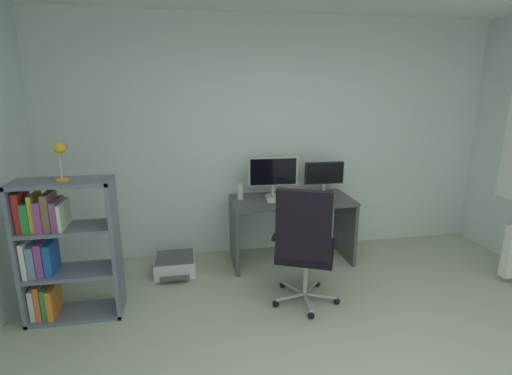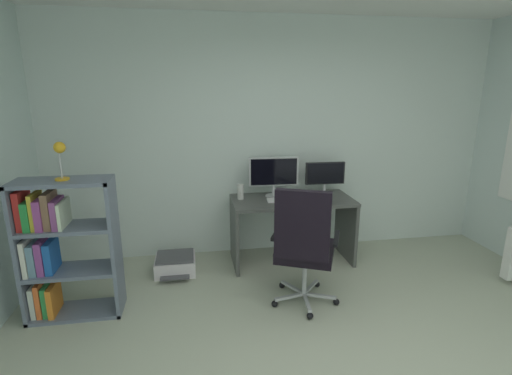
{
  "view_description": "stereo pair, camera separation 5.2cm",
  "coord_description": "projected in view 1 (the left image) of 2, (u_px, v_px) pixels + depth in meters",
  "views": [
    {
      "loc": [
        -1.01,
        -1.93,
        1.95
      ],
      "look_at": [
        -0.35,
        1.74,
        0.97
      ],
      "focal_mm": 26.95,
      "sensor_mm": 36.0,
      "label": 1
    },
    {
      "loc": [
        -0.96,
        -1.94,
        1.95
      ],
      "look_at": [
        -0.35,
        1.74,
        0.97
      ],
      "focal_mm": 26.95,
      "sensor_mm": 36.0,
      "label": 2
    }
  ],
  "objects": [
    {
      "name": "wall_back",
      "position": [
        274.0,
        138.0,
        4.52
      ],
      "size": [
        5.22,
        0.1,
        2.72
      ],
      "primitive_type": "cube",
      "color": "silver",
      "rests_on": "ground"
    },
    {
      "name": "desk",
      "position": [
        291.0,
        216.0,
        4.33
      ],
      "size": [
        1.34,
        0.64,
        0.74
      ],
      "color": "#494B48",
      "rests_on": "ground"
    },
    {
      "name": "monitor_main",
      "position": [
        273.0,
        173.0,
        4.3
      ],
      "size": [
        0.56,
        0.18,
        0.45
      ],
      "color": "#B2B5B7",
      "rests_on": "desk"
    },
    {
      "name": "monitor_secondary",
      "position": [
        324.0,
        175.0,
        4.41
      ],
      "size": [
        0.46,
        0.18,
        0.37
      ],
      "color": "#B2B5B7",
      "rests_on": "desk"
    },
    {
      "name": "keyboard",
      "position": [
        282.0,
        200.0,
        4.19
      ],
      "size": [
        0.35,
        0.15,
        0.02
      ],
      "primitive_type": "cube",
      "rotation": [
        0.0,
        0.0,
        -0.07
      ],
      "color": "silver",
      "rests_on": "desk"
    },
    {
      "name": "computer_mouse",
      "position": [
        307.0,
        197.0,
        4.26
      ],
      "size": [
        0.07,
        0.1,
        0.03
      ],
      "primitive_type": "cube",
      "rotation": [
        0.0,
        0.0,
        -0.07
      ],
      "color": "black",
      "rests_on": "desk"
    },
    {
      "name": "desktop_speaker",
      "position": [
        240.0,
        192.0,
        4.24
      ],
      "size": [
        0.07,
        0.07,
        0.17
      ],
      "primitive_type": "cylinder",
      "color": "silver",
      "rests_on": "desk"
    },
    {
      "name": "office_chair",
      "position": [
        305.0,
        244.0,
        3.36
      ],
      "size": [
        0.67,
        0.71,
        1.15
      ],
      "color": "#B7BABC",
      "rests_on": "ground"
    },
    {
      "name": "bookshelf",
      "position": [
        57.0,
        249.0,
        3.23
      ],
      "size": [
        0.78,
        0.34,
        1.22
      ],
      "color": "slate",
      "rests_on": "ground"
    },
    {
      "name": "desk_lamp",
      "position": [
        60.0,
        155.0,
        3.04
      ],
      "size": [
        0.11,
        0.11,
        0.31
      ],
      "color": "gold",
      "rests_on": "bookshelf"
    },
    {
      "name": "printer",
      "position": [
        175.0,
        264.0,
        4.14
      ],
      "size": [
        0.43,
        0.47,
        0.19
      ],
      "color": "silver",
      "rests_on": "ground"
    }
  ]
}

